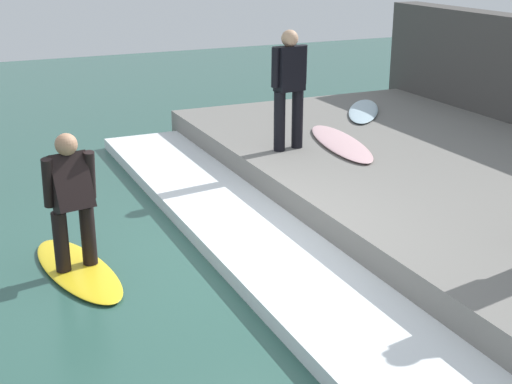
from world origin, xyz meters
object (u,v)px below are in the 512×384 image
(surfboard_riding, at_px, (78,269))
(surfer_waiting_near, at_px, (289,83))
(surfer_riding, at_px, (71,195))
(surfboard_waiting_near, at_px, (341,143))
(surfboard_spare, at_px, (363,111))

(surfboard_riding, xyz_separation_m, surfer_waiting_near, (3.14, 1.69, 1.28))
(surfboard_riding, distance_m, surfer_waiting_near, 3.79)
(surfer_riding, xyz_separation_m, surfer_waiting_near, (3.14, 1.69, 0.51))
(surfboard_riding, height_order, surfer_riding, surfer_riding)
(surfer_riding, xyz_separation_m, surfboard_waiting_near, (3.88, 1.57, -0.34))
(surfer_riding, bearing_deg, surfboard_riding, 165.96)
(surfboard_riding, relative_size, surfboard_waiting_near, 0.88)
(surfboard_riding, bearing_deg, surfboard_spare, 30.56)
(surfboard_spare, bearing_deg, surfer_waiting_near, -146.11)
(surfer_riding, height_order, surfer_waiting_near, surfer_waiting_near)
(surfer_riding, relative_size, surfboard_waiting_near, 0.66)
(surfboard_spare, bearing_deg, surfer_riding, -149.44)
(surfer_riding, bearing_deg, surfboard_waiting_near, 22.03)
(surfboard_spare, bearing_deg, surfboard_riding, -149.44)
(surfer_riding, height_order, surfboard_waiting_near, surfer_riding)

